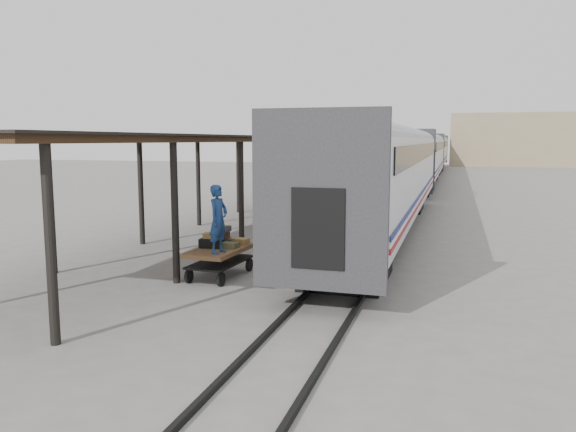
% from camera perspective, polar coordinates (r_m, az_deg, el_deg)
% --- Properties ---
extents(ground, '(160.00, 160.00, 0.00)m').
position_cam_1_polar(ground, '(17.39, -4.17, -5.52)').
color(ground, slate).
rests_on(ground, ground).
extents(train, '(3.45, 76.01, 4.01)m').
position_cam_1_polar(train, '(49.71, 13.45, 6.03)').
color(train, silver).
rests_on(train, ground).
extents(canopy, '(4.90, 64.30, 4.15)m').
position_cam_1_polar(canopy, '(40.92, 3.35, 7.75)').
color(canopy, '#422B19').
rests_on(canopy, ground).
extents(rails, '(1.54, 150.00, 0.12)m').
position_cam_1_polar(rails, '(50.05, 13.38, 3.03)').
color(rails, black).
rests_on(rails, ground).
extents(building_far, '(18.00, 10.00, 8.00)m').
position_cam_1_polar(building_far, '(94.15, 21.70, 7.20)').
color(building_far, tan).
rests_on(building_far, ground).
extents(building_left, '(12.00, 8.00, 6.00)m').
position_cam_1_polar(building_left, '(99.12, 7.41, 7.09)').
color(building_left, tan).
rests_on(building_left, ground).
extents(baggage_cart, '(1.39, 2.47, 0.86)m').
position_cam_1_polar(baggage_cart, '(16.49, -6.91, -3.98)').
color(baggage_cart, brown).
rests_on(baggage_cart, ground).
extents(suitcase_stack, '(1.26, 1.17, 0.59)m').
position_cam_1_polar(suitcase_stack, '(16.75, -6.90, -2.38)').
color(suitcase_stack, '#3E3E41').
rests_on(suitcase_stack, baggage_cart).
extents(luggage_tug, '(1.48, 1.89, 1.46)m').
position_cam_1_polar(luggage_tug, '(37.52, 2.62, 2.66)').
color(luggage_tug, maroon).
rests_on(luggage_tug, ground).
extents(porter, '(0.58, 0.77, 1.90)m').
position_cam_1_polar(porter, '(15.60, -7.09, -0.31)').
color(porter, navy).
rests_on(porter, baggage_cart).
extents(pedestrian, '(1.04, 0.51, 1.71)m').
position_cam_1_polar(pedestrian, '(29.10, 0.71, 1.57)').
color(pedestrian, black).
rests_on(pedestrian, ground).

